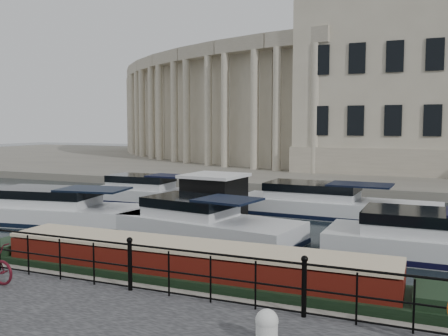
{
  "coord_description": "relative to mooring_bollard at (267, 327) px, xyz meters",
  "views": [
    {
      "loc": [
        6.26,
        -11.54,
        4.3
      ],
      "look_at": [
        0.5,
        2.0,
        3.0
      ],
      "focal_mm": 40.0,
      "sensor_mm": 36.0,
      "label": 1
    }
  ],
  "objects": [
    {
      "name": "far_bank",
      "position": [
        -3.7,
        42.66,
        -0.56
      ],
      "size": [
        120.0,
        42.0,
        0.55
      ],
      "primitive_type": "cube",
      "color": "#6B665B",
      "rests_on": "ground_plane"
    },
    {
      "name": "cabin_cruisers",
      "position": [
        -5.39,
        11.43,
        -0.46
      ],
      "size": [
        23.78,
        9.92,
        1.99
      ],
      "color": "silver",
      "rests_on": "ground_plane"
    },
    {
      "name": "mooring_bollard",
      "position": [
        0.0,
        0.0,
        0.0
      ],
      "size": [
        0.53,
        0.53,
        0.6
      ],
      "color": "silver",
      "rests_on": "near_quay"
    },
    {
      "name": "narrowboat",
      "position": [
        -3.26,
        3.45,
        -0.47
      ],
      "size": [
        13.26,
        1.97,
        1.49
      ],
      "rotation": [
        0.0,
        0.0,
        0.02
      ],
      "color": "black",
      "rests_on": "ground_plane"
    },
    {
      "name": "ground_plane",
      "position": [
        -3.7,
        3.66,
        -0.83
      ],
      "size": [
        160.0,
        160.0,
        0.0
      ],
      "primitive_type": "plane",
      "color": "black",
      "rests_on": "ground"
    },
    {
      "name": "civic_building",
      "position": [
        -4.7,
        38.36,
        6.21
      ],
      "size": [
        53.55,
        31.84,
        16.85
      ],
      "color": "#ADA38C",
      "rests_on": "far_bank"
    },
    {
      "name": "harbour_hut",
      "position": [
        -6.31,
        11.9,
        0.12
      ],
      "size": [
        3.59,
        3.09,
        2.21
      ],
      "rotation": [
        0.0,
        0.0,
        -0.09
      ],
      "color": "#6B665B",
      "rests_on": "ground_plane"
    },
    {
      "name": "railing",
      "position": [
        -3.7,
        1.41,
        0.37
      ],
      "size": [
        24.14,
        0.14,
        1.22
      ],
      "color": "black",
      "rests_on": "near_quay"
    }
  ]
}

